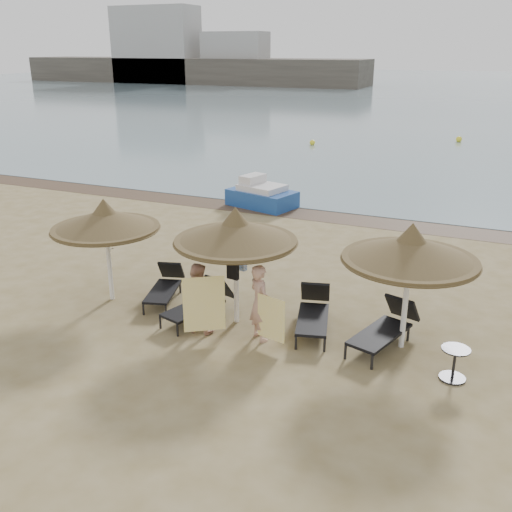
{
  "coord_description": "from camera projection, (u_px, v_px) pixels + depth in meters",
  "views": [
    {
      "loc": [
        5.1,
        -9.79,
        5.74
      ],
      "look_at": [
        0.35,
        1.2,
        1.34
      ],
      "focal_mm": 40.0,
      "sensor_mm": 36.0,
      "label": 1
    }
  ],
  "objects": [
    {
      "name": "lounger_far_left",
      "position": [
        165.0,
        285.0,
        13.71
      ],
      "size": [
        1.04,
        1.83,
        0.78
      ],
      "rotation": [
        0.0,
        0.0,
        0.28
      ],
      "color": "black",
      "rests_on": "ground"
    },
    {
      "name": "person_left",
      "position": [
        197.0,
        292.0,
        11.98
      ],
      "size": [
        0.84,
        0.56,
        1.79
      ],
      "primitive_type": "imported",
      "rotation": [
        0.0,
        0.0,
        3.18
      ],
      "color": "tan",
      "rests_on": "ground"
    },
    {
      "name": "lounger_near_right",
      "position": [
        313.0,
        311.0,
        12.28
      ],
      "size": [
        1.09,
        2.0,
        0.85
      ],
      "rotation": [
        0.0,
        0.0,
        0.26
      ],
      "color": "black",
      "rests_on": "ground"
    },
    {
      "name": "palapa_left",
      "position": [
        105.0,
        220.0,
        13.13
      ],
      "size": [
        2.52,
        2.52,
        2.5
      ],
      "rotation": [
        0.0,
        0.0,
        -0.36
      ],
      "color": "white",
      "rests_on": "ground"
    },
    {
      "name": "sea",
      "position": [
        473.0,
        90.0,
        81.23
      ],
      "size": [
        200.0,
        140.0,
        0.03
      ],
      "primitive_type": "cube",
      "color": "slate",
      "rests_on": "ground"
    },
    {
      "name": "lounger_far_right",
      "position": [
        386.0,
        326.0,
        11.59
      ],
      "size": [
        1.2,
        2.06,
        0.88
      ],
      "rotation": [
        0.0,
        0.0,
        -0.3
      ],
      "color": "black",
      "rests_on": "ground"
    },
    {
      "name": "towel_left",
      "position": [
        204.0,
        304.0,
        11.57
      ],
      "size": [
        0.72,
        0.49,
        1.2
      ],
      "rotation": [
        0.0,
        0.0,
        0.59
      ],
      "color": "yellow",
      "rests_on": "ground"
    },
    {
      "name": "ground",
      "position": [
        219.0,
        329.0,
        12.31
      ],
      "size": [
        160.0,
        160.0,
        0.0
      ],
      "primitive_type": "plane",
      "color": "#90805B",
      "rests_on": "ground"
    },
    {
      "name": "bag_dark",
      "position": [
        233.0,
        271.0,
        12.1
      ],
      "size": [
        0.27,
        0.12,
        0.38
      ],
      "rotation": [
        0.0,
        0.0,
        -0.13
      ],
      "color": "black",
      "rests_on": "ground"
    },
    {
      "name": "buoy_left",
      "position": [
        312.0,
        143.0,
        35.3
      ],
      "size": [
        0.34,
        0.34,
        0.34
      ],
      "primitive_type": "sphere",
      "color": "yellow",
      "rests_on": "ground"
    },
    {
      "name": "person_right",
      "position": [
        260.0,
        297.0,
        11.61
      ],
      "size": [
        1.05,
        0.99,
        1.91
      ],
      "primitive_type": "imported",
      "rotation": [
        0.0,
        0.0,
        2.49
      ],
      "color": "tan",
      "rests_on": "ground"
    },
    {
      "name": "palapa_right",
      "position": [
        411.0,
        250.0,
        10.89
      ],
      "size": [
        2.65,
        2.65,
        2.63
      ],
      "rotation": [
        0.0,
        0.0,
        -0.36
      ],
      "color": "white",
      "rests_on": "ground"
    },
    {
      "name": "towel_right",
      "position": [
        271.0,
        318.0,
        11.37
      ],
      "size": [
        0.65,
        0.18,
        0.94
      ],
      "rotation": [
        0.0,
        0.0,
        -0.25
      ],
      "color": "yellow",
      "rests_on": "ground"
    },
    {
      "name": "side_table",
      "position": [
        454.0,
        365.0,
        10.39
      ],
      "size": [
        0.52,
        0.52,
        0.63
      ],
      "rotation": [
        0.0,
        0.0,
        -0.32
      ],
      "color": "black",
      "rests_on": "ground"
    },
    {
      "name": "bag_patterned",
      "position": [
        240.0,
        260.0,
        12.35
      ],
      "size": [
        0.35,
        0.19,
        0.42
      ],
      "rotation": [
        0.0,
        0.0,
        -0.24
      ],
      "color": "white",
      "rests_on": "ground"
    },
    {
      "name": "pedal_boat",
      "position": [
        261.0,
        195.0,
        21.7
      ],
      "size": [
        2.79,
        2.08,
        1.16
      ],
      "rotation": [
        0.0,
        0.0,
        -0.27
      ],
      "color": "#1C4794",
      "rests_on": "ground"
    },
    {
      "name": "wet_sand_strip",
      "position": [
        338.0,
        217.0,
        20.41
      ],
      "size": [
        200.0,
        1.6,
        0.01
      ],
      "primitive_type": "cube",
      "color": "#4B3725",
      "rests_on": "ground"
    },
    {
      "name": "lounger_near_left",
      "position": [
        201.0,
        302.0,
        12.77
      ],
      "size": [
        1.1,
        1.92,
        0.82
      ],
      "rotation": [
        0.0,
        0.0,
        -0.29
      ],
      "color": "black",
      "rests_on": "ground"
    },
    {
      "name": "far_shore",
      "position": [
        302.0,
        66.0,
        87.7
      ],
      "size": [
        150.0,
        54.8,
        12.0
      ],
      "color": "#585045",
      "rests_on": "ground"
    },
    {
      "name": "palapa_center",
      "position": [
        236.0,
        232.0,
        11.95
      ],
      "size": [
        2.65,
        2.65,
        2.63
      ],
      "rotation": [
        0.0,
        0.0,
        0.11
      ],
      "color": "white",
      "rests_on": "ground"
    },
    {
      "name": "buoy_mid",
      "position": [
        459.0,
        139.0,
        36.44
      ],
      "size": [
        0.38,
        0.38,
        0.38
      ],
      "primitive_type": "sphere",
      "color": "yellow",
      "rests_on": "ground"
    }
  ]
}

